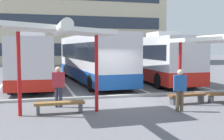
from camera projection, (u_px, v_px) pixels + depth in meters
name	position (u px, v px, depth m)	size (l,w,h in m)	color
ground_plane	(123.00, 100.00, 13.46)	(160.00, 160.00, 0.00)	slate
terminal_building	(59.00, 2.00, 48.84)	(33.68, 15.43, 23.70)	beige
coach_bus_0	(35.00, 61.00, 19.10)	(3.05, 10.65, 3.47)	silver
coach_bus_1	(92.00, 58.00, 20.75)	(3.36, 12.55, 3.76)	silver
coach_bus_2	(155.00, 60.00, 20.74)	(2.77, 10.17, 3.61)	silver
lane_stripe_0	(2.00, 85.00, 19.32)	(0.16, 14.00, 0.01)	white
lane_stripe_1	(64.00, 83.00, 20.41)	(0.16, 14.00, 0.01)	white
lane_stripe_2	(119.00, 81.00, 21.50)	(0.16, 14.00, 0.01)	white
lane_stripe_3	(169.00, 79.00, 22.59)	(0.16, 14.00, 0.01)	white
waiting_shelter_1	(59.00, 32.00, 10.27)	(3.90, 4.34, 3.39)	red
bench_2	(60.00, 105.00, 10.77)	(1.91, 0.42, 0.45)	brown
waiting_shelter_2	(212.00, 40.00, 12.29)	(3.76, 4.21, 3.11)	red
bench_3	(187.00, 96.00, 12.66)	(1.81, 0.55, 0.45)	brown
bench_4	(224.00, 95.00, 12.93)	(1.65, 0.63, 0.45)	brown
platform_kerb	(118.00, 96.00, 14.31)	(44.00, 0.24, 0.12)	#ADADA8
waiting_passenger_0	(58.00, 84.00, 11.84)	(0.54, 0.33, 1.73)	#33384C
waiting_passenger_3	(180.00, 87.00, 11.04)	(0.53, 0.36, 1.67)	brown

